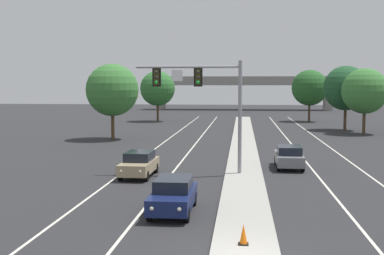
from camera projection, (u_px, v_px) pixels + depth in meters
median_island at (244, 169)px, 34.62m from camera, size 2.40×110.00×0.15m
lane_stripe_oncoming_center at (187, 155)px, 42.03m from camera, size 0.14×100.00×0.01m
lane_stripe_receding_center at (302, 156)px, 41.10m from camera, size 0.14×100.00×0.01m
edge_stripe_left at (148, 154)px, 42.36m from camera, size 0.14×100.00×0.01m
edge_stripe_right at (343, 157)px, 40.77m from camera, size 0.14×100.00×0.01m
overhead_signal_mast at (206, 93)px, 32.32m from camera, size 6.84×0.44×7.20m
car_oncoming_navy at (173, 195)px, 23.04m from camera, size 1.84×4.48×1.58m
car_oncoming_tan at (139, 164)px, 32.07m from camera, size 1.90×4.50×1.58m
car_receding_grey at (289, 157)px, 35.25m from camera, size 1.85×4.48×1.58m
traffic_cone_median_nose at (243, 235)px, 17.98m from camera, size 0.36×0.36×0.74m
overpass_bridge at (243, 85)px, 116.26m from camera, size 42.40×6.40×7.65m
tree_far_right_a at (310, 88)px, 79.09m from camera, size 5.62×5.62×8.14m
tree_far_left_b at (112, 90)px, 53.31m from camera, size 5.55×5.55×8.03m
tree_far_left_c at (158, 88)px, 79.53m from camera, size 5.51×5.51×7.97m
tree_far_right_c at (346, 88)px, 64.08m from camera, size 5.68×5.68×8.22m
tree_far_right_b at (365, 91)px, 59.23m from camera, size 5.36×5.36×7.75m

